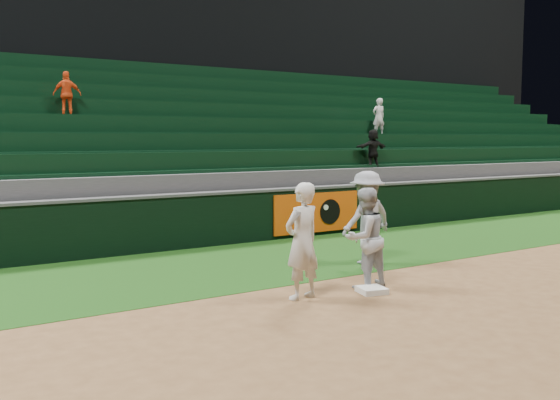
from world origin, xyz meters
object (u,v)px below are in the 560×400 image
object	(u,v)px
first_base	(372,290)
baserunner	(365,238)
base_coach	(367,217)
first_baseman	(302,241)

from	to	relation	value
first_base	baserunner	xyz separation A→B (m)	(0.15, 0.36, 0.79)
first_base	baserunner	size ratio (longest dim) A/B	0.25
first_base	base_coach	world-z (taller)	base_coach
base_coach	baserunner	bearing A→B (deg)	44.20
first_base	first_baseman	bearing A→B (deg)	164.55
first_baseman	baserunner	distance (m)	1.30
first_baseman	base_coach	bearing A→B (deg)	-160.56
first_base	base_coach	xyz separation A→B (m)	(1.50, 1.86, 0.88)
first_base	baserunner	world-z (taller)	baserunner
baserunner	first_baseman	bearing A→B (deg)	-3.87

